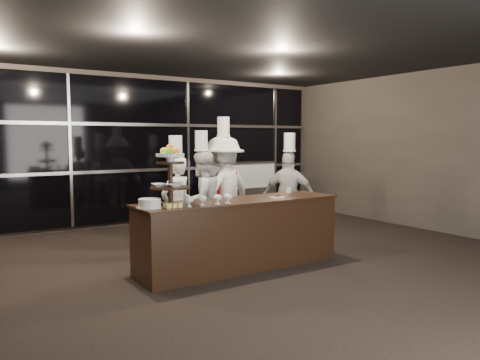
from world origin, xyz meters
TOP-DOWN VIEW (x-y plane):
  - room at (0.00, 0.00)m, footprint 10.00×10.00m
  - window_wall at (0.00, 4.94)m, footprint 8.60×0.10m
  - buffet_counter at (0.10, 1.23)m, footprint 2.84×0.74m
  - display_stand at (-0.90, 1.23)m, footprint 0.48×0.48m
  - compotes at (-0.49, 1.01)m, footprint 0.66×0.11m
  - layer_cake at (-1.20, 1.18)m, footprint 0.30×0.30m
  - pastry_squares at (-0.95, 1.06)m, footprint 0.20×0.13m
  - small_plate at (0.65, 1.13)m, footprint 0.20×0.20m
  - chef_cup at (1.14, 1.48)m, footprint 0.08×0.08m
  - display_case at (2.15, 4.30)m, footprint 1.32×0.58m
  - chef_a at (-0.38, 2.19)m, footprint 0.62×0.51m
  - chef_b at (0.11, 2.32)m, footprint 0.86×0.73m
  - chef_c at (0.54, 2.38)m, footprint 1.29×0.97m
  - chef_d at (1.62, 2.07)m, footprint 0.86×0.92m

SIDE VIEW (x-z plane):
  - buffet_counter at x=0.10m, z-range 0.01..0.93m
  - display_case at x=2.15m, z-range 0.07..1.31m
  - chef_a at x=-0.38m, z-range -0.11..1.66m
  - chef_d at x=1.62m, z-range -0.13..1.69m
  - chef_b at x=0.11m, z-range -0.13..1.72m
  - chef_c at x=0.54m, z-range -0.14..1.92m
  - small_plate at x=0.65m, z-range 0.91..0.96m
  - pastry_squares at x=-0.95m, z-range 0.92..0.97m
  - chef_cup at x=1.14m, z-range 0.92..0.99m
  - layer_cake at x=-1.20m, z-range 0.92..1.03m
  - compotes at x=-0.49m, z-range 0.94..1.06m
  - display_stand at x=-0.90m, z-range 0.97..1.71m
  - room at x=0.00m, z-range -3.50..6.50m
  - window_wall at x=0.00m, z-range 0.10..2.90m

